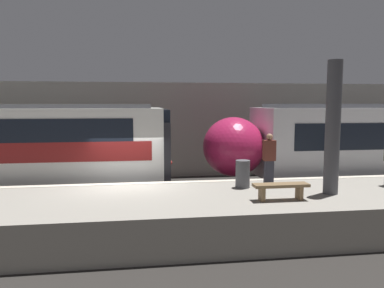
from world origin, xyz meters
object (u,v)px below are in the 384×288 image
platform_bench (281,188)px  trash_bin (243,174)px  support_pillar_near (333,128)px  person_walking (269,157)px

platform_bench → trash_bin: trash_bin is taller
support_pillar_near → platform_bench: bearing=-163.5°
person_walking → platform_bench: size_ratio=1.09×
support_pillar_near → person_walking: support_pillar_near is taller
trash_bin → platform_bench: bearing=-69.9°
support_pillar_near → trash_bin: bearing=154.0°
support_pillar_near → person_walking: bearing=130.3°
support_pillar_near → trash_bin: support_pillar_near is taller
person_walking → trash_bin: size_ratio=1.92×
person_walking → trash_bin: 1.16m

